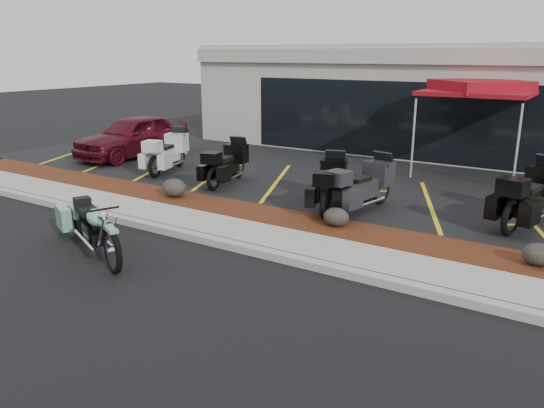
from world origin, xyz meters
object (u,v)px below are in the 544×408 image
Objects in this scene: hero_cruiser at (112,244)px; parked_car at (133,136)px; traffic_cone at (367,170)px; touring_white at (179,147)px; popup_canopy at (479,89)px.

hero_cruiser is 10.24m from parked_car.
traffic_cone is (8.22, 1.42, -0.52)m from parked_car.
touring_white is at bearing 148.43° from hero_cruiser.
parked_car is at bearing 158.80° from hero_cruiser.
hero_cruiser is 6.98× the size of traffic_cone.
popup_canopy is at bearing 96.07° from hero_cruiser.
parked_car is 8.36m from traffic_cone.
hero_cruiser is at bearing -42.89° from parked_car.
parked_car is 11.43m from popup_canopy.
parked_car reaches higher than touring_white.
parked_car is (-7.19, 7.28, 0.34)m from hero_cruiser.
touring_white reaches higher than hero_cruiser.
hero_cruiser is at bearing -162.26° from touring_white.
traffic_cone is at bearing -148.77° from popup_canopy.
touring_white reaches higher than traffic_cone.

